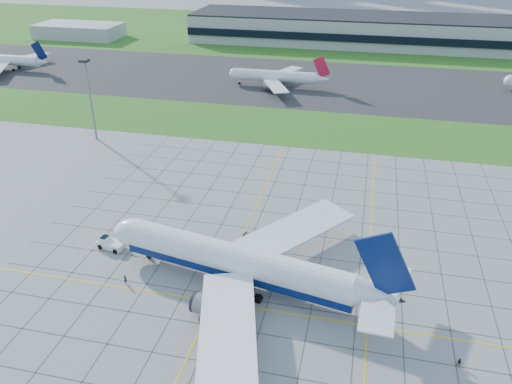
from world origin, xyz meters
TOP-DOWN VIEW (x-y plane):
  - ground at (0.00, 0.00)m, footprint 1400.00×1400.00m
  - grass_median at (0.00, 90.00)m, footprint 700.00×35.00m
  - asphalt_taxiway at (0.00, 145.00)m, footprint 700.00×75.00m
  - grass_far at (0.00, 255.00)m, footprint 700.00×145.00m
  - apron_markings at (0.43, 11.09)m, footprint 120.00×130.00m
  - terminal at (40.00, 229.87)m, footprint 260.00×43.00m
  - service_block at (-160.00, 210.00)m, footprint 50.00×25.00m
  - light_mast at (-70.00, 65.00)m, footprint 2.50×2.50m
  - airliner at (-6.48, 4.07)m, footprint 59.59×59.82m
  - pushback_tug at (-36.58, 9.73)m, footprint 8.85×3.97m
  - crew_near at (-28.00, -0.70)m, footprint 0.53×0.74m
  - crew_far at (32.30, -8.01)m, footprint 1.01×1.00m
  - distant_jet_0 at (-151.86, 134.72)m, footprint 35.76×42.66m
  - distant_jet_1 at (-24.42, 135.14)m, footprint 40.65×42.66m

SIDE VIEW (x-z plane):
  - ground at x=0.00m, z-range 0.00..0.00m
  - apron_markings at x=0.43m, z-range 0.00..0.03m
  - grass_median at x=0.00m, z-range 0.00..0.04m
  - grass_far at x=0.00m, z-range 0.00..0.04m
  - asphalt_taxiway at x=0.00m, z-range 0.01..0.05m
  - crew_far at x=32.30m, z-range 0.00..1.64m
  - crew_near at x=-28.00m, z-range 0.00..1.92m
  - pushback_tug at x=-36.58m, z-range -0.13..2.29m
  - service_block at x=-160.00m, z-range 0.00..8.00m
  - distant_jet_0 at x=-151.86m, z-range -2.55..11.52m
  - distant_jet_1 at x=-24.42m, z-range -2.55..11.52m
  - airliner at x=-6.48m, z-range -4.29..14.64m
  - terminal at x=40.00m, z-range -0.01..15.79m
  - light_mast at x=-70.00m, z-range 3.38..28.98m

